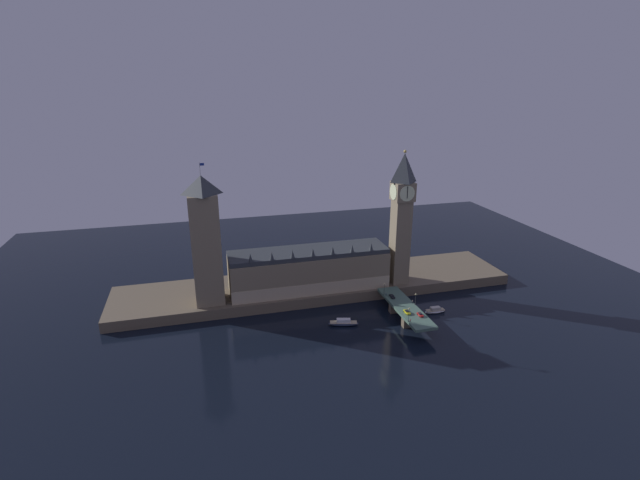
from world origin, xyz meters
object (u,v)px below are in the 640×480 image
(street_lamp_far, at_px, (384,288))
(boat_downstream, at_px, (435,311))
(clock_tower, at_px, (401,215))
(car_southbound_lead, at_px, (420,315))
(car_northbound_trail, at_px, (407,312))
(pedestrian_near_rail, at_px, (410,321))
(street_lamp_near, at_px, (409,313))
(street_lamp_mid, at_px, (416,298))
(victoria_tower, at_px, (206,241))
(pedestrian_far_rail, at_px, (386,295))
(boat_upstream, at_px, (343,323))
(car_northbound_lead, at_px, (392,296))
(pedestrian_mid_walk, at_px, (413,301))

(street_lamp_far, distance_m, boat_downstream, 28.23)
(clock_tower, height_order, car_southbound_lead, clock_tower)
(clock_tower, xyz_separation_m, boat_downstream, (8.02, -29.25, -43.31))
(car_northbound_trail, xyz_separation_m, car_southbound_lead, (4.90, -4.08, -0.02))
(pedestrian_near_rail, bearing_deg, car_northbound_trail, 74.23)
(street_lamp_far, bearing_deg, street_lamp_near, -90.00)
(pedestrian_near_rail, bearing_deg, street_lamp_mid, 56.94)
(victoria_tower, distance_m, car_southbound_lead, 109.38)
(car_southbound_lead, relative_size, street_lamp_near, 0.54)
(street_lamp_near, distance_m, street_lamp_mid, 18.14)
(pedestrian_far_rail, xyz_separation_m, street_lamp_near, (-0.40, -27.63, 3.57))
(victoria_tower, relative_size, car_northbound_trail, 16.10)
(street_lamp_far, bearing_deg, pedestrian_near_rail, -89.25)
(boat_downstream, bearing_deg, pedestrian_far_rail, 153.69)
(boat_upstream, bearing_deg, clock_tower, 35.55)
(street_lamp_far, height_order, boat_upstream, street_lamp_far)
(boat_upstream, xyz_separation_m, boat_downstream, (49.26, 0.22, -0.08))
(car_northbound_lead, distance_m, pedestrian_mid_walk, 11.33)
(car_northbound_trail, bearing_deg, street_lamp_near, -110.22)
(pedestrian_mid_walk, distance_m, street_lamp_far, 16.49)
(car_northbound_trail, distance_m, street_lamp_far, 22.17)
(pedestrian_far_rail, bearing_deg, pedestrian_near_rail, -90.00)
(clock_tower, relative_size, boat_downstream, 6.57)
(street_lamp_near, xyz_separation_m, street_lamp_mid, (10.59, 14.72, -0.57))
(clock_tower, relative_size, car_northbound_trail, 16.67)
(car_southbound_lead, xyz_separation_m, street_lamp_far, (-7.74, 25.79, 3.52))
(clock_tower, distance_m, street_lamp_near, 58.41)
(clock_tower, height_order, victoria_tower, clock_tower)
(car_southbound_lead, height_order, pedestrian_near_rail, pedestrian_near_rail)
(pedestrian_near_rail, bearing_deg, clock_tower, 72.59)
(street_lamp_near, height_order, street_lamp_far, street_lamp_near)
(victoria_tower, xyz_separation_m, boat_upstream, (61.09, -31.98, -36.98))
(car_northbound_trail, height_order, street_lamp_near, street_lamp_near)
(street_lamp_mid, xyz_separation_m, street_lamp_far, (-10.59, 14.72, 0.27))
(pedestrian_near_rail, distance_m, street_lamp_mid, 18.92)
(pedestrian_near_rail, height_order, boat_upstream, pedestrian_near_rail)
(clock_tower, distance_m, pedestrian_far_rail, 43.45)
(car_northbound_lead, height_order, street_lamp_near, street_lamp_near)
(victoria_tower, distance_m, pedestrian_far_rail, 95.11)
(car_northbound_trail, relative_size, street_lamp_mid, 0.71)
(street_lamp_near, bearing_deg, boat_upstream, 148.27)
(victoria_tower, height_order, street_lamp_mid, victoria_tower)
(clock_tower, distance_m, boat_upstream, 66.63)
(pedestrian_near_rail, distance_m, street_lamp_far, 30.55)
(pedestrian_mid_walk, height_order, street_lamp_far, street_lamp_far)
(pedestrian_near_rail, relative_size, street_lamp_mid, 0.29)
(car_northbound_lead, bearing_deg, boat_upstream, -162.28)
(clock_tower, bearing_deg, car_southbound_lead, -99.82)
(pedestrian_mid_walk, height_order, pedestrian_far_rail, pedestrian_mid_walk)
(car_southbound_lead, relative_size, street_lamp_mid, 0.62)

